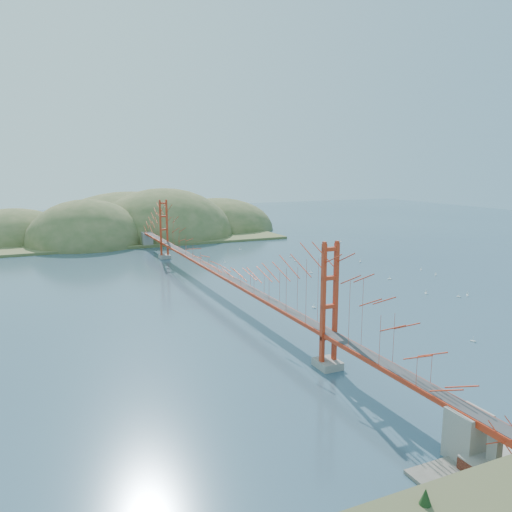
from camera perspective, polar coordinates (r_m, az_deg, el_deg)
name	(u,v)px	position (r m, az deg, el deg)	size (l,w,h in m)	color
ground	(216,293)	(72.96, -4.59, -4.20)	(320.00, 320.00, 0.00)	#2E485C
bridge	(215,245)	(71.70, -4.72, 1.27)	(2.20, 94.40, 12.00)	gray
promontory	(499,481)	(34.88, 26.04, -22.07)	(9.00, 6.00, 0.24)	#59544C
fort	(495,464)	(35.24, 25.63, -20.65)	(3.70, 2.30, 1.75)	maroon
far_headlands	(138,234)	(138.73, -13.39, 2.46)	(84.00, 58.00, 25.00)	olive
sailboat_3	(225,262)	(95.11, -3.58, -0.68)	(0.54, 0.44, 0.63)	white
sailboat_2	(390,278)	(83.92, 15.03, -2.49)	(0.64, 0.58, 0.72)	white
sailboat_10	(473,340)	(57.77, 23.56, -8.82)	(0.57, 0.57, 0.62)	white
sailboat_7	(291,257)	(100.83, 3.99, -0.06)	(0.58, 0.58, 0.65)	white
sailboat_1	(296,260)	(96.85, 4.55, -0.49)	(0.67, 0.67, 0.72)	white
sailboat_5	(459,296)	(75.87, 22.15, -4.26)	(0.53, 0.57, 0.65)	white
sailboat_12	(240,249)	(109.93, -1.83, 0.82)	(0.57, 0.55, 0.65)	white
sailboat_17	(341,241)	(122.39, 9.65, 1.66)	(0.64, 0.61, 0.72)	white
sailboat_13	(436,275)	(89.25, 19.84, -2.01)	(0.56, 0.56, 0.62)	white
sailboat_9	(421,269)	(92.89, 18.34, -1.46)	(0.54, 0.54, 0.56)	white
sailboat_0	(314,307)	(65.53, 6.63, -5.78)	(0.60, 0.61, 0.69)	white
sailboat_16	(311,272)	(86.34, 6.31, -1.85)	(0.60, 0.60, 0.65)	white
sailboat_4	(321,256)	(102.12, 7.45, 0.01)	(0.63, 0.63, 0.68)	white
sailboat_8	(360,261)	(97.60, 11.81, -0.59)	(0.66, 0.66, 0.71)	white
sailboat_extra_0	(467,295)	(77.12, 23.02, -4.10)	(0.59, 0.59, 0.63)	white
sailboat_extra_1	(426,293)	(76.13, 18.85, -4.00)	(0.61, 0.61, 0.69)	white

